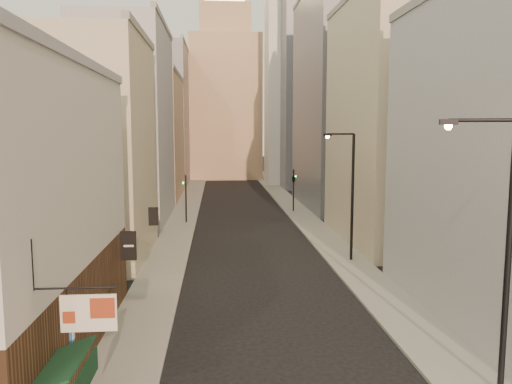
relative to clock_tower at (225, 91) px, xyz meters
name	(u,v)px	position (x,y,z in m)	size (l,w,h in m)	color
sidewalk_left	(190,202)	(-5.50, -37.00, -17.56)	(3.00, 140.00, 0.15)	gray
sidewalk_right	(286,201)	(7.50, -37.00, -17.56)	(3.00, 140.00, 0.15)	gray
near_building_left	(9,216)	(-9.99, -83.00, -11.61)	(8.30, 23.04, 12.30)	brown
left_bldg_beige	(90,150)	(-11.00, -66.00, -9.63)	(8.00, 12.00, 16.00)	tan
left_bldg_grey	(128,125)	(-11.00, -50.00, -7.63)	(8.00, 16.00, 20.00)	#9A9A9F
left_bldg_tan	(151,138)	(-11.00, -32.00, -9.13)	(8.00, 18.00, 17.00)	tan
left_bldg_wingrid	(165,117)	(-11.00, -12.00, -5.63)	(8.00, 20.00, 24.00)	gray
right_bldg_beige	(394,124)	(13.00, -62.00, -7.63)	(8.00, 16.00, 20.00)	tan
right_bldg_wingrid	(337,102)	(13.00, -42.00, -4.63)	(8.00, 20.00, 26.00)	gray
highrise	(334,39)	(19.00, -14.00, 8.02)	(21.00, 23.00, 51.20)	gray
clock_tower	(225,91)	(0.00, 0.00, 0.00)	(14.00, 14.00, 44.90)	tan
white_tower	(289,79)	(11.00, -14.00, 0.97)	(8.00, 8.00, 41.50)	silver
streetlamp_near	(501,242)	(7.92, -87.07, -12.05)	(2.52, 0.83, 9.78)	black
streetlamp_mid	(350,189)	(7.58, -68.62, -12.36)	(2.38, 0.78, 9.24)	black
traffic_light_left	(186,191)	(-4.99, -52.57, -14.25)	(0.54, 0.43, 5.00)	black
traffic_light_right	(294,179)	(7.03, -46.17, -13.77)	(0.68, 0.68, 5.00)	black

